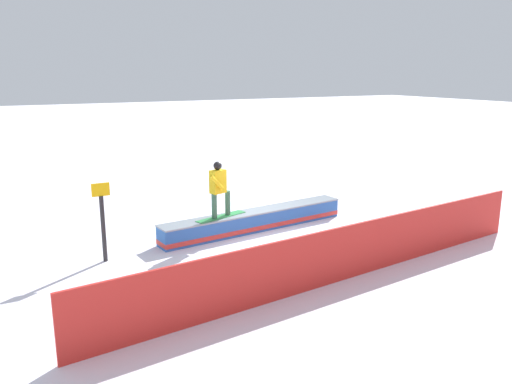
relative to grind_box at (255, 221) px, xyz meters
name	(u,v)px	position (x,y,z in m)	size (l,w,h in m)	color
ground_plane	(255,230)	(0.00, 0.00, -0.25)	(120.00, 120.00, 0.00)	white
grind_box	(255,221)	(0.00, 0.00, 0.00)	(5.68, 1.25, 0.55)	#2C63B7
snowboarder	(219,187)	(1.15, 0.14, 1.11)	(1.55, 0.74, 1.49)	#2B8A45
safety_fence	(343,253)	(0.00, 3.93, 0.34)	(11.56, 0.06, 1.18)	red
trail_marker	(103,220)	(4.18, 0.48, 0.75)	(0.40, 0.10, 1.85)	#262628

